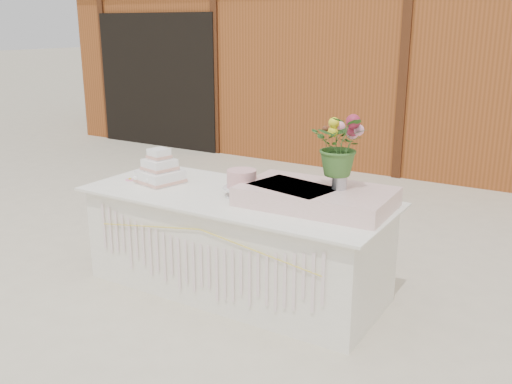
# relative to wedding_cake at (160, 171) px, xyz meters

# --- Properties ---
(ground) EXTENTS (80.00, 80.00, 0.00)m
(ground) POSITION_rel_wedding_cake_xyz_m (0.72, 0.02, -0.87)
(ground) COLOR beige
(ground) RESTS_ON ground
(barn) EXTENTS (12.60, 4.60, 3.30)m
(barn) POSITION_rel_wedding_cake_xyz_m (0.71, 6.02, 0.81)
(barn) COLOR brown
(barn) RESTS_ON ground
(cake_table) EXTENTS (2.40, 1.00, 0.77)m
(cake_table) POSITION_rel_wedding_cake_xyz_m (0.72, 0.02, -0.48)
(cake_table) COLOR silver
(cake_table) RESTS_ON ground
(wedding_cake) EXTENTS (0.38, 0.38, 0.28)m
(wedding_cake) POSITION_rel_wedding_cake_xyz_m (0.00, 0.00, 0.00)
(wedding_cake) COLOR white
(wedding_cake) RESTS_ON cake_table
(pink_cake_stand) EXTENTS (0.28, 0.28, 0.20)m
(pink_cake_stand) POSITION_rel_wedding_cake_xyz_m (0.77, 0.03, 0.02)
(pink_cake_stand) COLOR white
(pink_cake_stand) RESTS_ON cake_table
(satin_runner) EXTENTS (1.09, 0.66, 0.13)m
(satin_runner) POSITION_rel_wedding_cake_xyz_m (1.35, 0.11, -0.03)
(satin_runner) COLOR #FFCFCD
(satin_runner) RESTS_ON cake_table
(flower_vase) EXTENTS (0.11, 0.11, 0.15)m
(flower_vase) POSITION_rel_wedding_cake_xyz_m (1.50, 0.16, 0.11)
(flower_vase) COLOR #B1B0B5
(flower_vase) RESTS_ON satin_runner
(bouquet) EXTENTS (0.44, 0.39, 0.43)m
(bouquet) POSITION_rel_wedding_cake_xyz_m (1.50, 0.16, 0.40)
(bouquet) COLOR #396528
(bouquet) RESTS_ON flower_vase
(loose_flowers) EXTENTS (0.25, 0.40, 0.02)m
(loose_flowers) POSITION_rel_wedding_cake_xyz_m (-0.33, 0.10, -0.09)
(loose_flowers) COLOR pink
(loose_flowers) RESTS_ON cake_table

